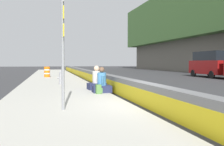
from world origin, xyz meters
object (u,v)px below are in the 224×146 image
object	(u,v)px
backpack	(99,89)
construction_barrel	(47,72)
route_sign_post	(63,38)
fire_hydrant	(61,77)
parked_car_fourth	(211,64)
seated_person_middle	(97,82)
seated_person_foreground	(102,84)

from	to	relation	value
backpack	construction_barrel	world-z (taller)	construction_barrel
route_sign_post	backpack	xyz separation A→B (m)	(3.52, -1.71, -1.90)
fire_hydrant	parked_car_fourth	world-z (taller)	parked_car_fourth
construction_barrel	seated_person_middle	bearing A→B (deg)	-167.89
seated_person_foreground	construction_barrel	size ratio (longest dim) A/B	1.23
route_sign_post	backpack	world-z (taller)	route_sign_post
route_sign_post	seated_person_middle	world-z (taller)	route_sign_post
route_sign_post	construction_barrel	world-z (taller)	route_sign_post
construction_barrel	seated_person_foreground	bearing A→B (deg)	-169.03
backpack	construction_barrel	bearing A→B (deg)	9.63
seated_person_middle	backpack	xyz separation A→B (m)	(-1.74, 0.23, -0.18)
route_sign_post	fire_hydrant	world-z (taller)	route_sign_post
backpack	parked_car_fourth	bearing A→B (deg)	-49.66
route_sign_post	seated_person_foreground	world-z (taller)	route_sign_post
seated_person_foreground	backpack	size ratio (longest dim) A/B	2.92
route_sign_post	parked_car_fourth	world-z (taller)	route_sign_post
seated_person_middle	parked_car_fourth	xyz separation A→B (m)	(9.57, -13.09, 0.84)
construction_barrel	parked_car_fourth	bearing A→B (deg)	-97.56
fire_hydrant	parked_car_fourth	size ratio (longest dim) A/B	0.17
backpack	seated_person_middle	bearing A→B (deg)	-7.44
backpack	parked_car_fourth	size ratio (longest dim) A/B	0.08
backpack	seated_person_foreground	bearing A→B (deg)	-26.80
seated_person_middle	construction_barrel	xyz separation A→B (m)	(11.64, 2.50, 0.10)
route_sign_post	seated_person_middle	size ratio (longest dim) A/B	2.99
seated_person_foreground	parked_car_fourth	size ratio (longest dim) A/B	0.23
seated_person_foreground	construction_barrel	xyz separation A→B (m)	(12.92, 2.50, 0.11)
seated_person_foreground	backpack	world-z (taller)	seated_person_foreground
backpack	parked_car_fourth	distance (m)	17.50
construction_barrel	parked_car_fourth	xyz separation A→B (m)	(-2.07, -15.59, 0.73)
backpack	construction_barrel	distance (m)	13.57
seated_person_foreground	backpack	distance (m)	0.55
parked_car_fourth	construction_barrel	bearing A→B (deg)	82.44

